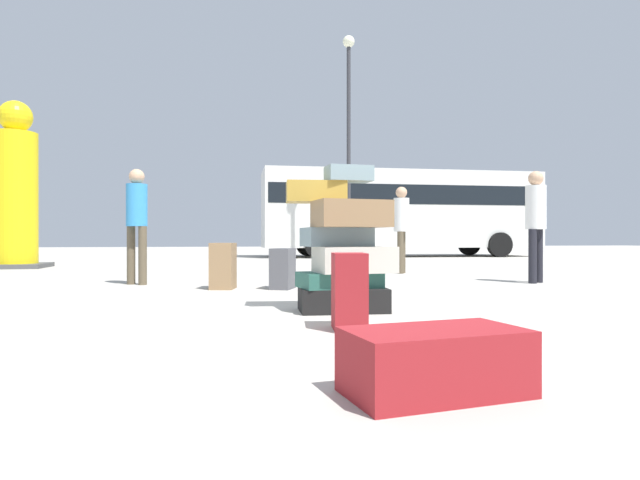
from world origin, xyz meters
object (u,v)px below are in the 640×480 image
(person_bearded_onlooker, at_px, (137,215))
(parked_bus, at_px, (400,208))
(suitcase_maroon_right_side, at_px, (349,291))
(lamp_post, at_px, (349,116))
(suitcase_maroon_behind_tower, at_px, (435,362))
(suitcase_brown_foreground_near, at_px, (223,266))
(suitcase_charcoal_foreground_far, at_px, (283,269))
(yellow_dummy_statue, at_px, (16,194))
(person_tourist_with_camera, at_px, (401,222))
(suitcase_tower, at_px, (343,250))
(person_passerby_in_red, at_px, (536,216))

(person_bearded_onlooker, distance_m, parked_bus, 13.42)
(suitcase_maroon_right_side, height_order, lamp_post, lamp_post)
(suitcase_maroon_behind_tower, relative_size, person_bearded_onlooker, 0.45)
(suitcase_brown_foreground_near, bearing_deg, suitcase_charcoal_foreground_far, 1.98)
(suitcase_maroon_right_side, distance_m, person_bearded_onlooker, 4.82)
(suitcase_maroon_behind_tower, bearing_deg, yellow_dummy_statue, 107.94)
(person_bearded_onlooker, xyz_separation_m, person_tourist_with_camera, (4.69, 1.57, -0.01))
(suitcase_charcoal_foreground_far, bearing_deg, person_bearded_onlooker, 175.04)
(suitcase_brown_foreground_near, distance_m, parked_bus, 13.58)
(person_tourist_with_camera, distance_m, yellow_dummy_statue, 8.80)
(suitcase_tower, bearing_deg, person_tourist_with_camera, 63.40)
(suitcase_maroon_right_side, bearing_deg, suitcase_brown_foreground_near, 111.95)
(person_bearded_onlooker, bearing_deg, suitcase_brown_foreground_near, -1.37)
(person_bearded_onlooker, xyz_separation_m, lamp_post, (5.21, 7.35, 3.38))
(suitcase_tower, relative_size, person_tourist_with_camera, 0.81)
(suitcase_maroon_behind_tower, distance_m, person_passerby_in_red, 6.38)
(person_bearded_onlooker, relative_size, person_tourist_with_camera, 1.01)
(suitcase_maroon_behind_tower, bearing_deg, suitcase_charcoal_foreground_far, 82.33)
(suitcase_maroon_behind_tower, relative_size, yellow_dummy_statue, 0.20)
(suitcase_tower, height_order, lamp_post, lamp_post)
(suitcase_brown_foreground_near, distance_m, yellow_dummy_statue, 7.75)
(person_bearded_onlooker, xyz_separation_m, yellow_dummy_statue, (-3.29, 5.21, 0.69))
(suitcase_charcoal_foreground_far, relative_size, person_tourist_with_camera, 0.32)
(suitcase_brown_foreground_near, xyz_separation_m, person_tourist_with_camera, (3.48, 2.51, 0.69))
(suitcase_tower, distance_m, lamp_post, 11.75)
(yellow_dummy_statue, bearing_deg, parked_bus, 25.43)
(person_tourist_with_camera, relative_size, yellow_dummy_statue, 0.44)
(person_passerby_in_red, height_order, parked_bus, parked_bus)
(suitcase_tower, relative_size, suitcase_brown_foreground_near, 2.20)
(suitcase_maroon_right_side, relative_size, person_passerby_in_red, 0.33)
(suitcase_tower, bearing_deg, suitcase_maroon_behind_tower, -95.94)
(lamp_post, bearing_deg, yellow_dummy_statue, -165.88)
(suitcase_brown_foreground_near, relative_size, person_tourist_with_camera, 0.37)
(suitcase_charcoal_foreground_far, distance_m, person_bearded_onlooker, 2.39)
(suitcase_charcoal_foreground_far, bearing_deg, lamp_post, 93.23)
(suitcase_maroon_behind_tower, bearing_deg, suitcase_tower, 76.80)
(suitcase_maroon_right_side, distance_m, suitcase_charcoal_foreground_far, 3.20)
(lamp_post, bearing_deg, suitcase_maroon_right_side, -105.30)
(suitcase_maroon_right_side, bearing_deg, suitcase_charcoal_foreground_far, 98.95)
(suitcase_tower, height_order, suitcase_maroon_behind_tower, suitcase_tower)
(lamp_post, bearing_deg, suitcase_tower, -105.60)
(person_passerby_in_red, relative_size, lamp_post, 0.25)
(suitcase_brown_foreground_near, relative_size, person_passerby_in_red, 0.36)
(suitcase_maroon_behind_tower, distance_m, person_tourist_with_camera, 8.04)
(suitcase_tower, xyz_separation_m, person_tourist_with_camera, (2.46, 4.92, 0.44))
(suitcase_maroon_behind_tower, bearing_deg, suitcase_maroon_right_side, 80.36)
(person_passerby_in_red, distance_m, yellow_dummy_statue, 11.07)
(person_bearded_onlooker, xyz_separation_m, parked_bus, (8.13, 10.64, 0.83))
(suitcase_brown_foreground_near, bearing_deg, yellow_dummy_statue, 140.05)
(suitcase_maroon_right_side, xyz_separation_m, person_passerby_in_red, (3.84, 3.33, 0.73))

